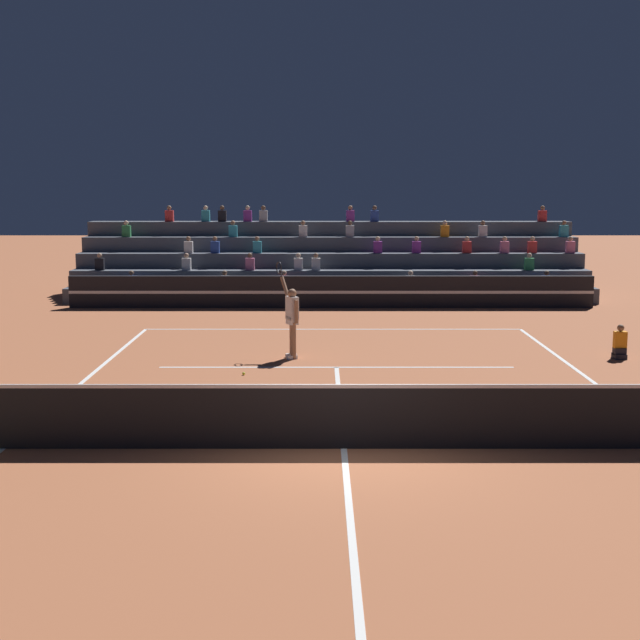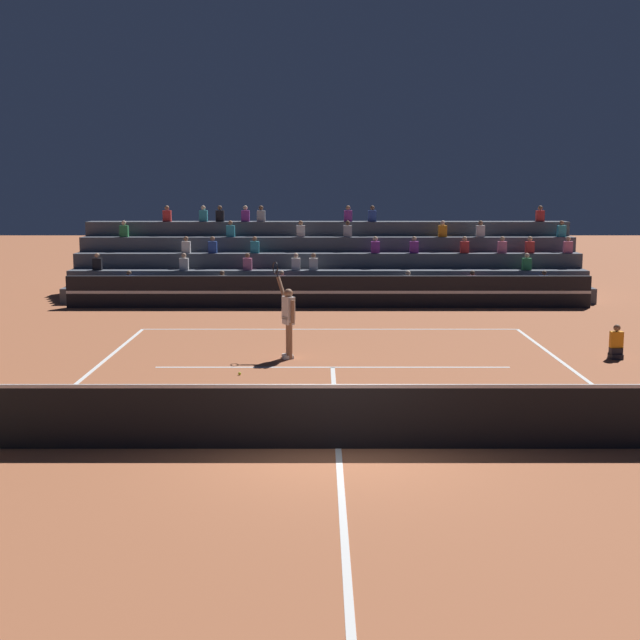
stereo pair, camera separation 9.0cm
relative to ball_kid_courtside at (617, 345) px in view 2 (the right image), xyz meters
The scene contains 8 objects.
ground_plane 10.21m from the ball_kid_courtside, 132.80° to the right, with size 120.00×120.00×0.00m, color #AD603D.
court_lines 10.21m from the ball_kid_courtside, 132.80° to the right, with size 11.10×23.90×0.01m.
tennis_net 10.20m from the ball_kid_courtside, 132.80° to the right, with size 12.00×0.10×1.10m.
sponsor_banner_wall 11.39m from the ball_kid_courtside, 127.49° to the left, with size 18.00×0.26×1.10m.
bleacher_stand 14.61m from the ball_kid_courtside, 118.36° to the left, with size 18.99×4.75×3.38m.
ball_kid_courtside is the anchor object (origin of this frame).
tennis_player 8.03m from the ball_kid_courtside, behind, with size 0.63×1.13×2.37m.
tennis_ball 9.23m from the ball_kid_courtside, 168.06° to the right, with size 0.07×0.07×0.07m, color #C6DB33.
Camera 2 is at (-0.29, -13.86, 4.22)m, focal length 50.00 mm.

